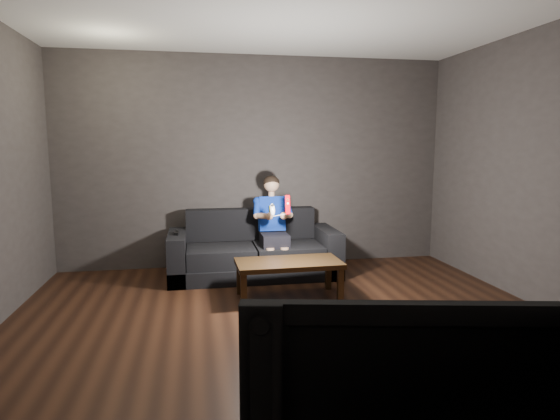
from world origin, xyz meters
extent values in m
plane|color=black|center=(0.00, 0.00, 0.00)|extent=(5.00, 5.00, 0.00)
cube|color=#383231|center=(0.00, 2.50, 1.35)|extent=(5.00, 0.04, 2.70)
cube|color=#383231|center=(0.00, -2.50, 1.35)|extent=(5.00, 0.04, 2.70)
cube|color=black|center=(-0.10, 1.94, 0.09)|extent=(2.01, 0.87, 0.17)
cube|color=black|center=(-0.50, 1.84, 0.28)|extent=(0.79, 0.61, 0.21)
cube|color=black|center=(0.31, 1.84, 0.28)|extent=(0.79, 0.61, 0.21)
cube|color=black|center=(-0.10, 2.27, 0.58)|extent=(1.61, 0.20, 0.39)
cube|color=black|center=(-1.00, 1.94, 0.27)|extent=(0.20, 0.87, 0.55)
cube|color=black|center=(0.81, 1.94, 0.27)|extent=(0.20, 0.87, 0.55)
cube|color=black|center=(0.13, 1.82, 0.46)|extent=(0.31, 0.40, 0.15)
cube|color=navy|center=(0.13, 2.03, 0.74)|extent=(0.31, 0.22, 0.44)
cube|color=yellow|center=(0.13, 1.94, 0.80)|extent=(0.10, 0.10, 0.10)
cube|color=#AE0E1E|center=(0.13, 1.94, 0.80)|extent=(0.06, 0.06, 0.07)
cylinder|color=tan|center=(0.13, 2.03, 0.98)|extent=(0.07, 0.07, 0.06)
sphere|color=tan|center=(0.13, 2.03, 1.10)|extent=(0.19, 0.19, 0.19)
ellipsoid|color=black|center=(0.13, 2.04, 1.12)|extent=(0.20, 0.20, 0.17)
cylinder|color=navy|center=(-0.06, 1.96, 0.82)|extent=(0.08, 0.24, 0.20)
cylinder|color=navy|center=(0.32, 1.96, 0.82)|extent=(0.08, 0.24, 0.20)
cylinder|color=tan|center=(0.00, 1.80, 0.77)|extent=(0.15, 0.25, 0.11)
cylinder|color=tan|center=(0.28, 1.80, 0.77)|extent=(0.15, 0.25, 0.11)
sphere|color=tan|center=(0.05, 1.70, 0.76)|extent=(0.09, 0.09, 0.09)
sphere|color=tan|center=(0.22, 1.70, 0.76)|extent=(0.09, 0.09, 0.09)
cylinder|color=tan|center=(0.05, 1.61, 0.23)|extent=(0.09, 0.09, 0.35)
cylinder|color=tan|center=(0.21, 1.61, 0.23)|extent=(0.09, 0.09, 0.35)
cube|color=#D3000A|center=(0.22, 1.47, 0.92)|extent=(0.05, 0.08, 0.21)
cube|color=maroon|center=(0.22, 1.45, 0.98)|extent=(0.03, 0.01, 0.03)
cylinder|color=white|center=(0.22, 1.45, 0.90)|extent=(0.02, 0.01, 0.02)
ellipsoid|color=white|center=(0.05, 1.48, 0.87)|extent=(0.07, 0.09, 0.15)
cylinder|color=black|center=(0.05, 1.45, 0.92)|extent=(0.03, 0.01, 0.03)
cube|color=black|center=(-1.00, 1.89, 0.56)|extent=(0.04, 0.17, 0.03)
cube|color=black|center=(-1.00, 1.94, 0.58)|extent=(0.02, 0.02, 0.00)
cube|color=black|center=(0.15, 1.05, 0.37)|extent=(1.09, 0.56, 0.05)
cube|color=black|center=(-0.34, 0.83, 0.17)|extent=(0.06, 0.06, 0.34)
cube|color=black|center=(0.64, 0.83, 0.17)|extent=(0.06, 0.06, 0.34)
cube|color=black|center=(-0.34, 1.27, 0.17)|extent=(0.06, 0.06, 0.34)
cube|color=black|center=(0.64, 1.27, 0.17)|extent=(0.06, 0.06, 0.34)
imported|color=black|center=(-0.09, -2.27, 0.81)|extent=(1.12, 0.36, 0.64)
camera|label=1|loc=(-0.77, -3.54, 1.57)|focal=30.00mm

